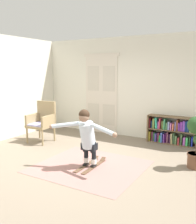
# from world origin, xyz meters

# --- Properties ---
(ground_plane) EXTENTS (7.20, 7.20, 0.00)m
(ground_plane) POSITION_xyz_m (0.00, 0.00, 0.00)
(ground_plane) COLOR #7B6D5B
(back_wall) EXTENTS (6.00, 0.10, 2.90)m
(back_wall) POSITION_xyz_m (0.00, 2.60, 1.45)
(back_wall) COLOR silver
(back_wall) RESTS_ON ground
(side_wall_left) EXTENTS (0.10, 6.00, 2.90)m
(side_wall_left) POSITION_xyz_m (-3.00, 0.40, 1.45)
(side_wall_left) COLOR silver
(side_wall_left) RESTS_ON ground
(double_door) EXTENTS (1.22, 0.05, 2.45)m
(double_door) POSITION_xyz_m (-1.03, 2.54, 1.23)
(double_door) COLOR beige
(double_door) RESTS_ON ground
(rug) EXTENTS (2.11, 1.93, 0.01)m
(rug) POSITION_xyz_m (0.21, -0.09, 0.00)
(rug) COLOR #986A63
(rug) RESTS_ON ground
(bookshelf) EXTENTS (1.32, 0.30, 0.74)m
(bookshelf) POSITION_xyz_m (1.21, 2.39, 0.34)
(bookshelf) COLOR brown
(bookshelf) RESTS_ON ground
(wicker_chair) EXTENTS (0.64, 0.64, 1.10)m
(wicker_chair) POSITION_xyz_m (-1.91, 0.83, 0.58)
(wicker_chair) COLOR #9C865D
(wicker_chair) RESTS_ON ground
(skis_pair) EXTENTS (0.30, 0.91, 0.07)m
(skis_pair) POSITION_xyz_m (0.20, -0.06, 0.02)
(skis_pair) COLOR brown
(skis_pair) RESTS_ON rug
(person_skier) EXTENTS (1.48, 0.52, 1.14)m
(person_skier) POSITION_xyz_m (0.21, -0.20, 0.71)
(person_skier) COLOR white
(person_skier) RESTS_ON skis_pair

